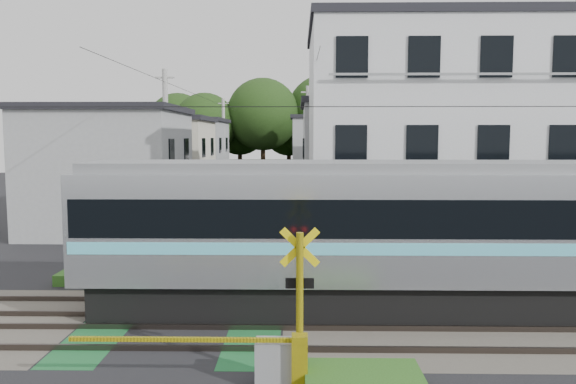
{
  "coord_description": "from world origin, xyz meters",
  "views": [
    {
      "loc": [
        2.96,
        -14.03,
        4.8
      ],
      "look_at": [
        2.62,
        5.0,
        2.92
      ],
      "focal_mm": 35.0,
      "sensor_mm": 36.0,
      "label": 1
    }
  ],
  "objects_px": {
    "apartment_block": "(431,140)",
    "crossing_signal_near": "(278,351)",
    "pedestrian": "(258,191)",
    "crossing_signal_far": "(126,264)"
  },
  "relations": [
    {
      "from": "apartment_block",
      "to": "crossing_signal_near",
      "type": "bearing_deg",
      "value": -114.22
    },
    {
      "from": "crossing_signal_far",
      "to": "apartment_block",
      "type": "relative_size",
      "value": 0.46
    },
    {
      "from": "crossing_signal_near",
      "to": "crossing_signal_far",
      "type": "relative_size",
      "value": 1.0
    },
    {
      "from": "crossing_signal_near",
      "to": "crossing_signal_far",
      "type": "xyz_separation_m",
      "value": [
        -5.17,
        7.31,
        0.0
      ]
    },
    {
      "from": "crossing_signal_far",
      "to": "apartment_block",
      "type": "xyz_separation_m",
      "value": [
        11.09,
        5.84,
        3.94
      ]
    },
    {
      "from": "pedestrian",
      "to": "crossing_signal_near",
      "type": "bearing_deg",
      "value": 73.8
    },
    {
      "from": "crossing_signal_far",
      "to": "crossing_signal_near",
      "type": "bearing_deg",
      "value": -54.71
    },
    {
      "from": "crossing_signal_far",
      "to": "pedestrian",
      "type": "height_order",
      "value": "crossing_signal_far"
    },
    {
      "from": "crossing_signal_far",
      "to": "pedestrian",
      "type": "relative_size",
      "value": 3.07
    },
    {
      "from": "crossing_signal_far",
      "to": "pedestrian",
      "type": "xyz_separation_m",
      "value": [
        2.6,
        23.8,
        0.06
      ]
    }
  ]
}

